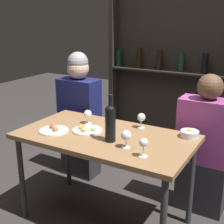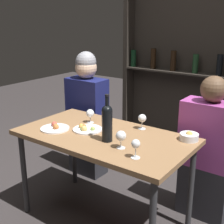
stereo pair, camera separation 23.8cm
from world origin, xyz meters
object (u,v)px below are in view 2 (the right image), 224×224
Objects in this scene: wine_glass_0 at (121,136)px; seated_person_left at (87,116)px; food_plate_0 at (55,128)px; food_plate_1 at (87,129)px; wine_bottle at (107,121)px; wine_glass_1 at (90,114)px; wine_glass_2 at (142,119)px; seated_person_right at (207,154)px; snack_bowl at (189,137)px; wine_glass_3 at (136,145)px.

wine_glass_0 is 0.10× the size of seated_person_left.
food_plate_0 and food_plate_1 have the same top height.
food_plate_0 is at bearing -174.31° from wine_bottle.
seated_person_left reaches higher than wine_glass_0.
wine_glass_2 is (0.43, 0.12, 0.01)m from wine_glass_1.
food_plate_0 is (-0.63, -0.00, -0.07)m from wine_glass_0.
wine_glass_0 is 0.83m from seated_person_right.
wine_glass_2 is 0.91× the size of snack_bowl.
wine_glass_0 is 0.54× the size of food_plate_1.
food_plate_1 is (-0.26, 0.08, -0.14)m from wine_bottle.
seated_person_right reaches higher than wine_glass_2.
snack_bowl is (0.47, 0.36, -0.12)m from wine_bottle.
wine_bottle reaches higher than snack_bowl.
seated_person_right is (0.78, 0.56, -0.21)m from food_plate_1.
food_plate_0 is at bearing -114.51° from wine_glass_1.
wine_bottle reaches higher than food_plate_1.
wine_glass_2 is 0.10× the size of seated_person_left.
wine_glass_3 is 0.11× the size of seated_person_right.
wine_glass_1 is at bearing -163.75° from wine_glass_2.
food_plate_1 is (-0.57, 0.20, -0.08)m from wine_glass_3.
wine_glass_0 and wine_glass_3 have the same top height.
food_plate_1 is (0.22, 0.13, 0.00)m from food_plate_0.
seated_person_left reaches higher than wine_glass_1.
wine_glass_0 is 0.52m from snack_bowl.
wine_glass_1 is 0.93× the size of wine_glass_3.
wine_bottle is at bearing -129.42° from seated_person_right.
wine_glass_1 is (-0.35, 0.23, -0.07)m from wine_bottle.
seated_person_left is (-0.81, 0.28, -0.20)m from wine_glass_2.
wine_glass_3 is 0.80m from food_plate_0.
seated_person_right is (0.52, 0.64, -0.35)m from wine_bottle.
wine_glass_0 is 0.18m from wine_glass_3.
wine_glass_2 is 0.10× the size of seated_person_right.
wine_bottle is 0.37m from wine_glass_2.
seated_person_left is 1.08× the size of seated_person_right.
wine_glass_2 reaches higher than snack_bowl.
wine_glass_2 is at bearing -179.80° from snack_bowl.
wine_glass_0 is 0.11× the size of seated_person_right.
food_plate_0 is 1.68× the size of snack_bowl.
wine_glass_2 is 0.69m from food_plate_0.
seated_person_right is (0.21, 0.75, -0.29)m from wine_glass_3.
wine_glass_0 is 1.13m from seated_person_left.
wine_glass_0 reaches higher than wine_glass_2.
wine_glass_3 reaches higher than snack_bowl.
snack_bowl is at bearing 71.88° from wine_glass_3.
wine_glass_3 reaches higher than food_plate_0.
wine_glass_0 reaches higher than snack_bowl.
wine_glass_1 reaches higher than snack_bowl.
snack_bowl is at bearing 20.97° from food_plate_1.
wine_glass_2 is at bearing 100.59° from wine_glass_0.
food_plate_0 is at bearing -69.82° from seated_person_left.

